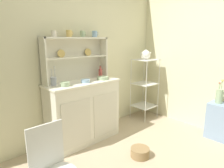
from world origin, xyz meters
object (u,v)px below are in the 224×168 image
Objects in this scene: hutch_shelf_unit at (75,55)px; wire_chair at (51,165)px; hutch_cabinet at (84,111)px; floor_basket at (140,152)px; flower_vase at (219,96)px; bakers_rack at (145,83)px; bowl_mixing_large at (65,84)px; cup_cream_0 at (54,34)px; jam_bottle at (100,73)px; utensil_jar at (54,81)px; porcelain_teapot at (146,55)px.

hutch_shelf_unit is 1.21× the size of wire_chair.
hutch_cabinet reaches higher than floor_basket.
hutch_shelf_unit is at bearing 56.04° from wire_chair.
bakers_rack is at bearing 97.90° from flower_vase.
bakers_rack is at bearing 1.04° from bowl_mixing_large.
cup_cream_0 is 0.44× the size of jam_bottle.
hutch_cabinet is at bearing -10.84° from utensil_jar.
jam_bottle is (0.12, 0.95, 0.93)m from floor_basket.
floor_basket is at bearing -143.72° from bakers_rack.
bakers_rack reaches higher than flower_vase.
jam_bottle is 0.75× the size of utensil_jar.
jam_bottle is (0.41, 0.09, 0.52)m from hutch_cabinet.
hutch_cabinet is 1.60m from porcelain_teapot.
bowl_mixing_large is (-0.32, -0.24, -0.34)m from hutch_shelf_unit.
bowl_mixing_large is at bearing 146.70° from flower_vase.
utensil_jar reaches higher than wire_chair.
floor_basket is 1.51m from flower_vase.
flower_vase is at bearing -50.19° from jam_bottle.
wire_chair is 1.34m from floor_basket.
utensil_jar is at bearing 68.32° from wire_chair.
bakers_rack is 13.74× the size of cup_cream_0.
porcelain_teapot is at bearing 28.10° from wire_chair.
porcelain_teapot is (1.72, 0.03, 0.29)m from bowl_mixing_large.
floor_basket is at bearing 11.07° from wire_chair.
hutch_shelf_unit reaches higher than flower_vase.
bowl_mixing_large is at bearing -85.34° from cup_cream_0.
bakers_rack is at bearing -7.34° from jam_bottle.
hutch_cabinet is 4.34× the size of utensil_jar.
cup_cream_0 is 0.95m from jam_bottle.
hutch_cabinet is at bearing 108.05° from floor_basket.
wire_chair is at bearing -176.07° from floor_basket.
bowl_mixing_large is 2.29m from flower_vase.
flower_vase is at bearing -37.00° from cup_cream_0.
bowl_mixing_large reaches higher than hutch_cabinet.
cup_cream_0 reaches higher than floor_basket.
utensil_jar is at bearing -179.39° from jam_bottle.
porcelain_teapot is 1.41m from flower_vase.
utensil_jar is (-1.81, 0.12, 0.28)m from bakers_rack.
floor_basket is (1.25, 0.09, -0.46)m from wire_chair.
bowl_mixing_large is (-1.72, -0.03, 0.24)m from bakers_rack.
hutch_shelf_unit is at bearing 11.87° from utensil_jar.
hutch_shelf_unit is 0.53m from bowl_mixing_large.
hutch_cabinet is at bearing -168.01° from jam_bottle.
floor_basket is 1.48m from utensil_jar.
porcelain_teapot is at bearing 1.04° from bowl_mixing_large.
hutch_shelf_unit is 4.16× the size of floor_basket.
cup_cream_0 reaches higher than hutch_shelf_unit.
wire_chair is (-0.97, -1.11, -0.77)m from hutch_shelf_unit.
cup_cream_0 is 0.61m from utensil_jar.
flower_vase is (1.90, -1.25, -0.27)m from bowl_mixing_large.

